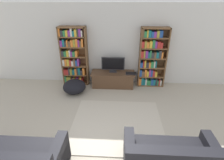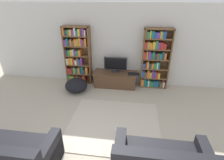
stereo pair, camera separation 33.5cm
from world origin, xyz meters
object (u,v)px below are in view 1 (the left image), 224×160
beanbag_ottoman (74,87)px  bookshelf_left (74,56)px  tv_stand (113,79)px  laptop (131,73)px  television (113,64)px  bookshelf_right (151,58)px

beanbag_ottoman → bookshelf_left: bearing=99.7°
tv_stand → laptop: laptop is taller
bookshelf_left → television: (1.29, -0.09, -0.21)m
bookshelf_right → television: size_ratio=2.56×
bookshelf_left → bookshelf_right: same height
bookshelf_left → television: bookshelf_left is taller
bookshelf_left → tv_stand: size_ratio=1.35×
bookshelf_right → beanbag_ottoman: bookshelf_right is taller
bookshelf_right → laptop: size_ratio=5.36×
bookshelf_left → television: size_ratio=2.56×
television → beanbag_ottoman: 1.42m
tv_stand → television: (0.00, 0.06, 0.51)m
tv_stand → television: bearing=90.0°
bookshelf_left → tv_stand: bearing=-6.8°
bookshelf_right → laptop: (-0.63, -0.22, -0.44)m
television → beanbag_ottoman: television is taller
tv_stand → television: 0.51m
television → tv_stand: bearing=-90.0°
bookshelf_left → bookshelf_right: (2.52, 0.00, -0.02)m
bookshelf_right → television: bearing=-175.7°
bookshelf_left → beanbag_ottoman: 1.02m
bookshelf_right → tv_stand: bearing=-172.8°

